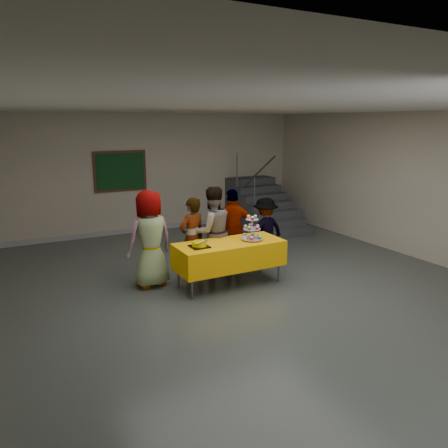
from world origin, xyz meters
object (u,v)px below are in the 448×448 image
object	(u,v)px
bake_table	(229,254)
schoolchild_d	(233,230)
bear_cake	(199,244)
staircase	(261,208)
cupcake_stand	(252,231)
schoolchild_a	(150,239)
schoolchild_c	(212,231)
noticeboard	(120,171)
schoolchild_e	(265,231)
schoolchild_b	(192,238)

from	to	relation	value
bake_table	schoolchild_d	size ratio (longest dim) A/B	1.20
bear_cake	staircase	world-z (taller)	staircase
staircase	bake_table	bearing A→B (deg)	-129.27
staircase	schoolchild_d	bearing A→B (deg)	-130.64
cupcake_stand	bear_cake	xyz separation A→B (m)	(-1.00, 0.03, -0.11)
schoolchild_a	schoolchild_c	bearing A→B (deg)	170.44
bake_table	schoolchild_a	xyz separation A→B (m)	(-1.22, 0.60, 0.28)
schoolchild_c	schoolchild_d	size ratio (longest dim) A/B	1.06
staircase	noticeboard	world-z (taller)	noticeboard
schoolchild_a	schoolchild_e	size ratio (longest dim) A/B	1.26
staircase	bear_cake	bearing A→B (deg)	-134.22
cupcake_stand	schoolchild_e	world-z (taller)	schoolchild_e
schoolchild_a	schoolchild_d	world-z (taller)	schoolchild_a
schoolchild_b	staircase	distance (m)	4.43
bake_table	cupcake_stand	size ratio (longest dim) A/B	4.22
schoolchild_c	schoolchild_b	bearing A→B (deg)	0.98
schoolchild_e	staircase	distance (m)	3.27
schoolchild_a	bake_table	bearing A→B (deg)	143.52
schoolchild_a	noticeboard	bearing A→B (deg)	-108.26
schoolchild_d	staircase	size ratio (longest dim) A/B	0.65
schoolchild_e	noticeboard	xyz separation A→B (m)	(-1.91, 3.63, 0.94)
bake_table	schoolchild_c	size ratio (longest dim) A/B	1.13
bake_table	schoolchild_d	bearing A→B (deg)	56.80
schoolchild_c	schoolchild_d	xyz separation A→B (m)	(0.50, 0.10, -0.05)
schoolchild_c	bear_cake	bearing A→B (deg)	53.51
cupcake_stand	noticeboard	size ratio (longest dim) A/B	0.34
schoolchild_a	noticeboard	distance (m)	3.90
schoolchild_c	noticeboard	xyz separation A→B (m)	(-0.66, 3.78, 0.77)
bake_table	schoolchild_b	xyz separation A→B (m)	(-0.42, 0.63, 0.19)
bear_cake	schoolchild_d	world-z (taller)	schoolchild_d
bake_table	schoolchild_b	world-z (taller)	schoolchild_b
cupcake_stand	staircase	distance (m)	4.41
schoolchild_b	noticeboard	bearing A→B (deg)	-99.41
bear_cake	schoolchild_b	world-z (taller)	schoolchild_b
bear_cake	staircase	distance (m)	5.01
schoolchild_b	schoolchild_d	size ratio (longest dim) A/B	0.95
cupcake_stand	bear_cake	bearing A→B (deg)	178.48
cupcake_stand	schoolchild_d	bearing A→B (deg)	86.33
bear_cake	noticeboard	xyz separation A→B (m)	(-0.11, 4.42, 0.77)
schoolchild_a	schoolchild_e	distance (m)	2.45
bear_cake	schoolchild_e	size ratio (longest dim) A/B	0.27
schoolchild_a	staircase	bearing A→B (deg)	-154.67
bake_table	schoolchild_a	size ratio (longest dim) A/B	1.12
schoolchild_d	noticeboard	distance (m)	3.94
staircase	noticeboard	distance (m)	3.85
bake_table	noticeboard	size ratio (longest dim) A/B	1.45
staircase	schoolchild_e	bearing A→B (deg)	-121.05
cupcake_stand	staircase	world-z (taller)	staircase
bake_table	staircase	size ratio (longest dim) A/B	0.78
schoolchild_b	staircase	xyz separation A→B (m)	(3.32, 2.92, -0.25)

